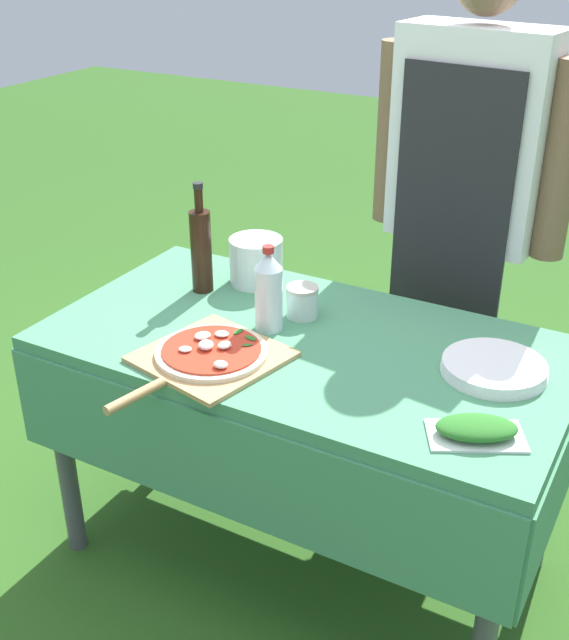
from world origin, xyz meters
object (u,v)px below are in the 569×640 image
object	(u,v)px
water_bottle	(269,291)
oil_bottle	(201,249)
person_cook	(466,191)
pizza_on_peel	(209,355)
sauce_jar	(302,303)
prep_table	(305,374)
plate_stack	(494,368)
herb_container	(476,429)
mixing_tub	(256,261)

from	to	relation	value
water_bottle	oil_bottle	bearing A→B (deg)	158.37
person_cook	pizza_on_peel	distance (m)	0.94
oil_bottle	sauce_jar	distance (m)	0.34
prep_table	water_bottle	world-z (taller)	water_bottle
plate_stack	sauce_jar	distance (m)	0.54
water_bottle	plate_stack	xyz separation A→B (m)	(0.58, 0.06, -0.09)
sauce_jar	pizza_on_peel	bearing A→B (deg)	-105.18
plate_stack	pizza_on_peel	bearing A→B (deg)	-156.20
oil_bottle	herb_container	size ratio (longest dim) A/B	1.38
person_cook	sauce_jar	distance (m)	0.62
person_cook	oil_bottle	size ratio (longest dim) A/B	5.11
plate_stack	oil_bottle	bearing A→B (deg)	176.52
oil_bottle	water_bottle	distance (m)	0.31
water_bottle	person_cook	bearing A→B (deg)	64.49
oil_bottle	person_cook	bearing A→B (deg)	41.70
pizza_on_peel	water_bottle	xyz separation A→B (m)	(0.04, 0.21, 0.09)
oil_bottle	mixing_tub	world-z (taller)	oil_bottle
person_cook	water_bottle	distance (m)	0.72
oil_bottle	mixing_tub	distance (m)	0.17
prep_table	water_bottle	size ratio (longest dim) A/B	5.82
person_cook	oil_bottle	xyz separation A→B (m)	(-0.59, -0.52, -0.11)
pizza_on_peel	water_bottle	size ratio (longest dim) A/B	2.16
person_cook	mixing_tub	xyz separation A→B (m)	(-0.48, -0.40, -0.17)
mixing_tub	sauce_jar	size ratio (longest dim) A/B	1.78
water_bottle	plate_stack	bearing A→B (deg)	5.95
oil_bottle	prep_table	bearing A→B (deg)	-16.86
prep_table	pizza_on_peel	bearing A→B (deg)	-127.10
herb_container	plate_stack	size ratio (longest dim) A/B	0.92
oil_bottle	sauce_jar	size ratio (longest dim) A/B	3.66
pizza_on_peel	oil_bottle	bearing A→B (deg)	138.82
prep_table	mixing_tub	bearing A→B (deg)	140.24
oil_bottle	water_bottle	size ratio (longest dim) A/B	1.38
herb_container	sauce_jar	xyz separation A→B (m)	(-0.57, 0.31, 0.02)
mixing_tub	sauce_jar	world-z (taller)	mixing_tub
pizza_on_peel	mixing_tub	xyz separation A→B (m)	(-0.13, 0.45, 0.05)
sauce_jar	water_bottle	bearing A→B (deg)	-112.16
oil_bottle	mixing_tub	bearing A→B (deg)	48.73
oil_bottle	sauce_jar	xyz separation A→B (m)	(0.33, -0.01, -0.09)
sauce_jar	mixing_tub	bearing A→B (deg)	149.50
pizza_on_peel	person_cook	bearing A→B (deg)	80.28
water_bottle	mixing_tub	distance (m)	0.30
person_cook	herb_container	world-z (taller)	person_cook
prep_table	oil_bottle	distance (m)	0.47
mixing_tub	herb_container	bearing A→B (deg)	-29.20
person_cook	herb_container	distance (m)	0.93
water_bottle	plate_stack	size ratio (longest dim) A/B	0.93
water_bottle	herb_container	size ratio (longest dim) A/B	1.00
oil_bottle	water_bottle	xyz separation A→B (m)	(0.28, -0.11, -0.02)
person_cook	plate_stack	world-z (taller)	person_cook
pizza_on_peel	plate_stack	size ratio (longest dim) A/B	2.00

